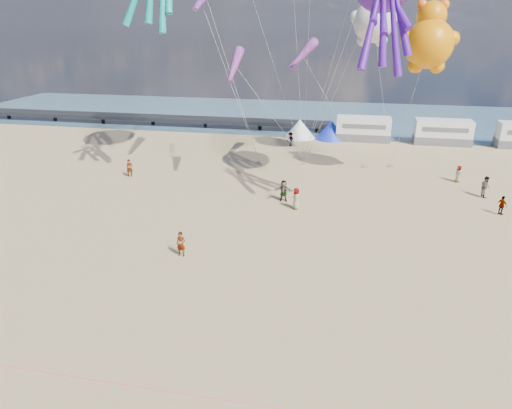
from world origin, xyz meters
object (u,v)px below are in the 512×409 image
beachgoer_0 (296,199)px  sandbag_c (391,166)px  beachgoer_3 (502,205)px  windsock_mid (302,55)px  tent_white (300,128)px  tent_blue (331,130)px  beachgoer_4 (284,191)px  beachgoer_6 (459,174)px  kite_teddy_orange (429,44)px  sandbag_b (304,164)px  beachgoer_2 (290,139)px  windsock_right (235,65)px  standing_person (181,244)px  beachgoer_1 (485,187)px  beachgoer_5 (130,168)px  kite_panda (374,22)px  sandbag_e (303,159)px  motorhome_1 (443,132)px  sandbag_d (365,166)px  motorhome_0 (363,129)px  sandbag_a (259,163)px

beachgoer_0 → sandbag_c: 15.74m
beachgoer_3 → windsock_mid: bearing=24.9°
tent_white → sandbag_c: 15.53m
tent_blue → beachgoer_4: (-2.85, -22.93, -0.30)m
beachgoer_0 → beachgoer_6: beachgoer_0 is taller
tent_blue → kite_teddy_orange: (8.17, -15.96, 11.06)m
sandbag_b → windsock_mid: windsock_mid is taller
tent_blue → beachgoer_6: tent_blue is taller
beachgoer_2 → windsock_right: bearing=-64.6°
standing_person → beachgoer_1: 26.55m
beachgoer_1 → beachgoer_6: 4.02m
beachgoer_4 → beachgoer_6: size_ratio=1.14×
tent_blue → beachgoer_5: tent_blue is taller
beachgoer_5 → sandbag_c: 26.40m
beachgoer_5 → kite_teddy_orange: bearing=-19.0°
tent_blue → windsock_mid: size_ratio=0.78×
kite_panda → windsock_right: (-11.40, -9.45, -3.39)m
standing_person → kite_teddy_orange: bearing=48.8°
windsock_right → sandbag_b: bearing=52.9°
beachgoer_1 → sandbag_e: size_ratio=3.69×
tent_white → beachgoer_5: size_ratio=2.34×
motorhome_1 → beachgoer_5: 37.29m
motorhome_1 → sandbag_d: motorhome_1 is taller
beachgoer_2 → beachgoer_1: bearing=-0.0°
beachgoer_4 → beachgoer_5: 15.90m
beachgoer_3 → beachgoer_5: size_ratio=0.89×
standing_person → beachgoer_2: 29.33m
motorhome_1 → standing_person: 40.03m
sandbag_b → beachgoer_3: bearing=-32.5°
standing_person → windsock_right: size_ratio=0.37×
beachgoer_4 → sandbag_e: size_ratio=3.62×
motorhome_1 → beachgoer_3: (0.67, -22.52, -0.74)m
sandbag_e → sandbag_c: bearing=-5.4°
tent_white → sandbag_e: 10.48m
sandbag_c → motorhome_1: bearing=58.8°
motorhome_1 → beachgoer_6: motorhome_1 is taller
motorhome_0 → tent_blue: bearing=180.0°
beachgoer_5 → sandbag_b: 17.76m
beachgoer_4 → windsock_right: bearing=143.4°
motorhome_0 → beachgoer_3: 24.72m
sandbag_d → motorhome_1: bearing=51.6°
motorhome_1 → kite_teddy_orange: (-5.33, -15.96, 10.76)m
beachgoer_0 → beachgoer_1: bearing=110.5°
kite_teddy_orange → windsock_right: (-15.84, -3.70, -1.65)m
motorhome_1 → kite_panda: 18.86m
sandbag_a → kite_panda: bearing=13.0°
beachgoer_3 → kite_teddy_orange: size_ratio=0.22×
standing_person → beachgoer_5: (-10.47, 14.45, 0.03)m
sandbag_e → windsock_mid: bearing=-98.3°
sandbag_c → beachgoer_5: bearing=-161.9°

